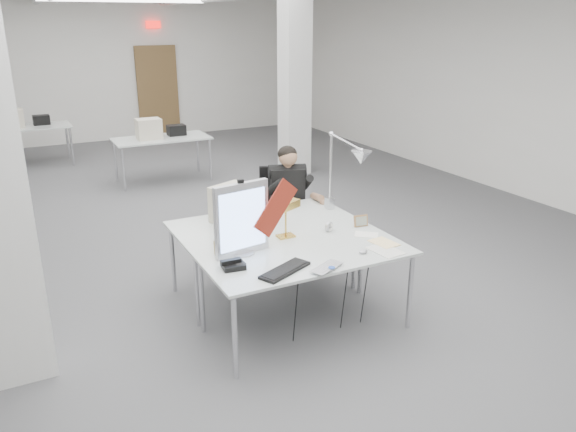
# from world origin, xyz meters

# --- Properties ---
(room_shell) EXTENTS (10.04, 14.04, 3.24)m
(room_shell) POSITION_xyz_m (0.04, 0.13, 1.69)
(room_shell) COLOR #4D4D4F
(room_shell) RESTS_ON ground
(desk_main) EXTENTS (1.80, 0.90, 0.02)m
(desk_main) POSITION_xyz_m (0.00, -2.50, 0.74)
(desk_main) COLOR silver
(desk_main) RESTS_ON room_shell
(desk_second) EXTENTS (1.80, 0.90, 0.02)m
(desk_second) POSITION_xyz_m (0.00, -1.60, 0.74)
(desk_second) COLOR silver
(desk_second) RESTS_ON room_shell
(bg_desk_a) EXTENTS (1.60, 0.80, 0.02)m
(bg_desk_a) POSITION_xyz_m (0.20, 3.00, 0.74)
(bg_desk_a) COLOR silver
(bg_desk_a) RESTS_ON room_shell
(bg_desk_b) EXTENTS (1.60, 0.80, 0.02)m
(bg_desk_b) POSITION_xyz_m (-1.80, 5.20, 0.74)
(bg_desk_b) COLOR silver
(bg_desk_b) RESTS_ON room_shell
(office_chair) EXTENTS (0.61, 0.61, 0.98)m
(office_chair) POSITION_xyz_m (0.59, -0.93, 0.49)
(office_chair) COLOR black
(office_chair) RESTS_ON room_shell
(seated_person) EXTENTS (0.69, 0.77, 0.96)m
(seated_person) POSITION_xyz_m (0.59, -0.98, 0.90)
(seated_person) COLOR black
(seated_person) RESTS_ON office_chair
(monitor) EXTENTS (0.51, 0.13, 0.63)m
(monitor) POSITION_xyz_m (-0.50, -2.26, 1.07)
(monitor) COLOR silver
(monitor) RESTS_ON desk_main
(pennant) EXTENTS (0.46, 0.10, 0.51)m
(pennant) POSITION_xyz_m (-0.20, -2.30, 1.13)
(pennant) COLOR maroon
(pennant) RESTS_ON monitor
(keyboard) EXTENTS (0.50, 0.35, 0.02)m
(keyboard) POSITION_xyz_m (-0.34, -2.75, 0.77)
(keyboard) COLOR black
(keyboard) RESTS_ON desk_main
(laptop) EXTENTS (0.37, 0.32, 0.03)m
(laptop) POSITION_xyz_m (-0.00, -2.91, 0.77)
(laptop) COLOR silver
(laptop) RESTS_ON desk_main
(mouse) EXTENTS (0.10, 0.08, 0.03)m
(mouse) POSITION_xyz_m (0.42, -2.73, 0.77)
(mouse) COLOR #A4A4A8
(mouse) RESTS_ON desk_main
(bankers_lamp) EXTENTS (0.33, 0.24, 0.35)m
(bankers_lamp) POSITION_xyz_m (0.01, -2.08, 0.93)
(bankers_lamp) COLOR #C8873E
(bankers_lamp) RESTS_ON desk_main
(desk_phone) EXTENTS (0.20, 0.18, 0.04)m
(desk_phone) POSITION_xyz_m (-0.69, -2.50, 0.78)
(desk_phone) COLOR black
(desk_phone) RESTS_ON desk_main
(picture_frame_left) EXTENTS (0.16, 0.06, 0.12)m
(picture_frame_left) POSITION_xyz_m (-0.65, -2.18, 0.82)
(picture_frame_left) COLOR tan
(picture_frame_left) RESTS_ON desk_main
(picture_frame_right) EXTENTS (0.15, 0.06, 0.11)m
(picture_frame_right) POSITION_xyz_m (0.78, -2.16, 0.81)
(picture_frame_right) COLOR #A57547
(picture_frame_right) RESTS_ON desk_main
(desk_clock) EXTENTS (0.10, 0.07, 0.10)m
(desk_clock) POSITION_xyz_m (0.43, -2.14, 0.81)
(desk_clock) COLOR #AEAEB2
(desk_clock) RESTS_ON desk_main
(paper_stack_a) EXTENTS (0.25, 0.33, 0.01)m
(paper_stack_a) POSITION_xyz_m (0.63, -2.77, 0.76)
(paper_stack_a) COLOR silver
(paper_stack_a) RESTS_ON desk_main
(paper_stack_b) EXTENTS (0.21, 0.27, 0.01)m
(paper_stack_b) POSITION_xyz_m (0.72, -2.62, 0.76)
(paper_stack_b) COLOR #FFDC98
(paper_stack_b) RESTS_ON desk_main
(paper_stack_c) EXTENTS (0.26, 0.25, 0.01)m
(paper_stack_c) POSITION_xyz_m (0.70, -2.38, 0.76)
(paper_stack_c) COLOR white
(paper_stack_c) RESTS_ON desk_main
(beige_monitor) EXTENTS (0.49, 0.48, 0.36)m
(beige_monitor) POSITION_xyz_m (-0.25, -1.47, 0.94)
(beige_monitor) COLOR #BDB69D
(beige_monitor) RESTS_ON desk_second
(architect_lamp) EXTENTS (0.23, 0.67, 0.86)m
(architect_lamp) POSITION_xyz_m (0.80, -1.80, 1.18)
(architect_lamp) COLOR #B5B6BA
(architect_lamp) RESTS_ON desk_second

